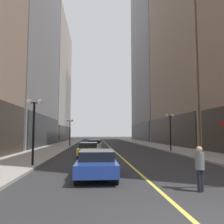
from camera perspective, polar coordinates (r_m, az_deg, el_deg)
name	(u,v)px	position (r m, az deg, el deg)	size (l,w,h in m)	color
ground_plane	(108,146)	(39.98, -0.94, -8.45)	(200.00, 200.00, 0.00)	#2D2D30
sidewalk_left	(60,145)	(40.31, -12.85, -8.19)	(4.50, 78.00, 0.15)	#9E9991
sidewalk_right	(155,145)	(41.32, 10.68, -8.16)	(4.50, 78.00, 0.15)	#9E9991
lane_centre_stripe	(108,146)	(39.98, -0.94, -8.45)	(0.16, 70.00, 0.01)	#E5D64C
building_left_far	(42,81)	(68.13, -17.05, 7.46)	(13.72, 26.00, 34.09)	gray
building_right_mid	(194,26)	(47.73, 19.79, 19.54)	(10.97, 24.00, 44.21)	gray
building_right_far	(162,37)	(73.90, 12.44, 17.97)	(14.79, 26.00, 62.64)	gray
car_blue	(96,163)	(11.52, -3.92, -12.60)	(1.94, 4.27, 1.32)	navy
car_yellow	(88,149)	(21.24, -5.92, -9.25)	(1.89, 4.26, 1.32)	yellow
car_silver	(94,144)	(29.74, -4.44, -8.13)	(1.94, 4.78, 1.32)	#B7B7BC
pedestrian_in_grey_suit	(200,165)	(9.37, 21.17, -12.33)	(0.47, 0.47, 1.68)	black
street_lamp_left_near	(34,117)	(15.62, -19.00, -1.09)	(1.06, 0.36, 4.43)	black
street_lamp_left_far	(70,126)	(37.59, -10.49, -3.60)	(1.06, 0.36, 4.43)	black
street_lamp_right_mid	(170,124)	(27.46, 14.41, -2.91)	(1.06, 0.36, 4.43)	black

